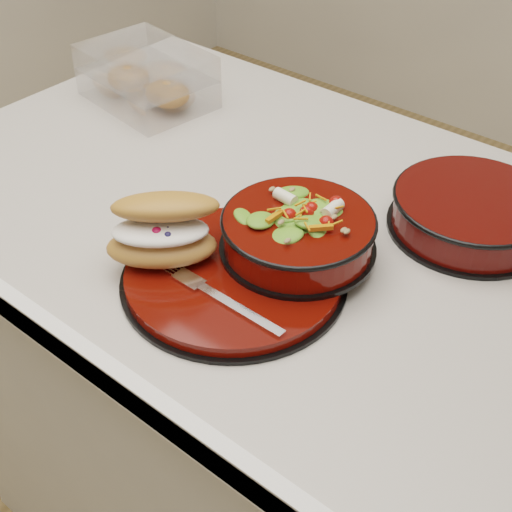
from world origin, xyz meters
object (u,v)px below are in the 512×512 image
Objects in this scene: croissant at (164,230)px; pastry_box at (147,78)px; fork at (223,300)px; dinner_plate at (234,276)px; salad_bowl at (298,229)px; extra_bowl at (472,211)px; island_counter at (289,418)px.

pastry_box is at bearing 96.80° from croissant.
dinner_plate is at bearing 29.46° from fork.
salad_bowl is 0.90× the size of extra_bowl.
salad_bowl reaches higher than extra_bowl.
pastry_box is 0.63m from extra_bowl.
salad_bowl is 0.53m from pastry_box.
extra_bowl is at bearing 9.44° from pastry_box.
fork is (0.11, -0.02, -0.04)m from croissant.
extra_bowl is at bearing 9.11° from croissant.
salad_bowl is 0.14m from fork.
salad_bowl is at bearing 2.22° from croissant.
fork is at bearing -93.22° from salad_bowl.
extra_bowl is (0.15, 0.35, 0.01)m from fork.
salad_bowl and croissant have the same top height.
croissant reaches higher than dinner_plate.
island_counter is 0.53m from extra_bowl.
island_counter is at bearing 13.18° from fork.
croissant is at bearing -108.91° from island_counter.
croissant is 0.98× the size of fork.
salad_bowl is 1.24× the size of croissant.
croissant is at bearing -32.48° from pastry_box.
island_counter is at bearing 125.77° from salad_bowl.
fork reaches higher than dinner_plate.
salad_bowl reaches higher than dinner_plate.
dinner_plate is 0.11m from croissant.
island_counter is 4.27× the size of dinner_plate.
island_counter is 0.48m from dinner_plate.
croissant is 0.49m from pastry_box.
dinner_plate reaches higher than island_counter.
salad_bowl is (0.04, 0.09, 0.04)m from dinner_plate.
dinner_plate is at bearing -83.34° from island_counter.
croissant is 0.42m from extra_bowl.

